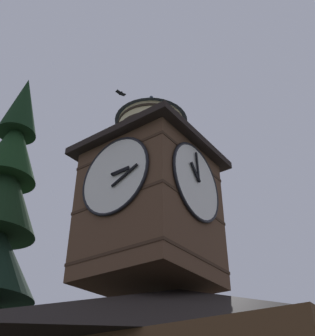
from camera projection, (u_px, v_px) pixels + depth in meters
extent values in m
pyramid|color=black|center=(180.00, 326.00, 11.88)|extent=(10.79, 11.26, 2.17)
cube|color=brown|center=(150.00, 219.00, 13.48)|extent=(3.63, 3.63, 4.54)
cube|color=#3C291C|center=(150.00, 269.00, 12.56)|extent=(3.67, 3.67, 0.10)
cube|color=#3C291C|center=(150.00, 219.00, 13.47)|extent=(3.67, 3.67, 0.10)
cube|color=#3C291C|center=(151.00, 175.00, 14.37)|extent=(3.67, 3.67, 0.10)
cylinder|color=white|center=(196.00, 182.00, 12.97)|extent=(2.61, 0.10, 2.61)
torus|color=black|center=(197.00, 182.00, 12.95)|extent=(2.71, 0.10, 2.71)
cube|color=black|center=(195.00, 172.00, 12.91)|extent=(0.51, 0.04, 0.58)
cube|color=black|center=(198.00, 167.00, 13.18)|extent=(0.14, 0.04, 1.07)
sphere|color=black|center=(199.00, 181.00, 12.91)|extent=(0.10, 0.10, 0.10)
cylinder|color=white|center=(115.00, 176.00, 12.63)|extent=(0.10, 2.61, 2.61)
torus|color=black|center=(114.00, 175.00, 12.61)|extent=(0.10, 2.71, 2.71)
cube|color=black|center=(121.00, 171.00, 12.39)|extent=(0.04, 0.65, 0.13)
cube|color=black|center=(124.00, 175.00, 12.20)|extent=(0.04, 1.01, 0.50)
sphere|color=black|center=(112.00, 174.00, 12.55)|extent=(0.10, 0.10, 0.10)
cube|color=black|center=(151.00, 158.00, 14.75)|extent=(4.33, 4.33, 0.25)
cylinder|color=beige|center=(151.00, 138.00, 15.23)|extent=(2.50, 2.50, 1.56)
cylinder|color=#2D2319|center=(151.00, 151.00, 14.92)|extent=(2.56, 2.56, 0.10)
cylinder|color=#2D2319|center=(151.00, 143.00, 15.13)|extent=(2.56, 2.56, 0.10)
cylinder|color=#2D2319|center=(151.00, 134.00, 15.34)|extent=(2.56, 2.56, 0.10)
cylinder|color=#2D2319|center=(151.00, 126.00, 15.55)|extent=(2.56, 2.56, 0.10)
cone|color=#384251|center=(151.00, 111.00, 15.96)|extent=(2.80, 2.80, 1.15)
sphere|color=#384251|center=(151.00, 98.00, 16.32)|extent=(0.16, 0.16, 0.16)
cone|color=black|center=(3.00, 193.00, 15.90)|extent=(3.06, 3.06, 3.58)
cone|color=#163317|center=(13.00, 149.00, 17.02)|extent=(2.36, 2.36, 3.13)
cone|color=black|center=(23.00, 106.00, 18.28)|extent=(1.66, 1.66, 3.22)
ellipsoid|color=black|center=(121.00, 93.00, 21.61)|extent=(0.23, 0.32, 0.16)
cube|color=black|center=(123.00, 94.00, 21.68)|extent=(0.33, 0.27, 0.09)
cube|color=black|center=(119.00, 92.00, 21.53)|extent=(0.33, 0.27, 0.09)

